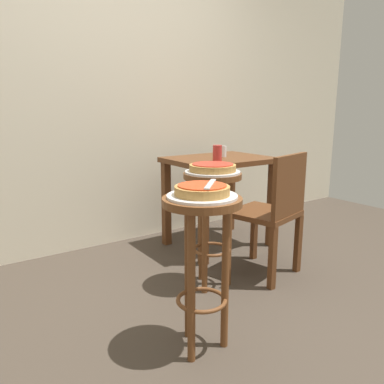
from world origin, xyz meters
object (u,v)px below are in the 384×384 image
at_px(pizza_server_knife, 210,184).
at_px(serving_plate_middle, 213,172).
at_px(pizza_middle, 213,167).
at_px(cup_near_edge, 217,153).
at_px(stool_foreground, 202,241).
at_px(stool_middle, 212,205).
at_px(dining_table, 219,175).
at_px(pizza_foreground, 202,190).
at_px(condiment_shaker, 224,151).
at_px(serving_plate_foreground, 202,196).
at_px(wooden_chair, 272,210).

bearing_deg(pizza_server_knife, serving_plate_middle, 6.77).
height_order(pizza_middle, cup_near_edge, cup_near_edge).
distance_m(stool_foreground, stool_middle, 0.66).
xyz_separation_m(pizza_middle, dining_table, (0.52, 0.57, -0.18)).
relative_size(pizza_middle, cup_near_edge, 2.37).
xyz_separation_m(stool_foreground, pizza_foreground, (0.00, 0.00, 0.24)).
distance_m(pizza_middle, dining_table, 0.79).
xyz_separation_m(pizza_middle, pizza_server_knife, (-0.41, -0.52, 0.03)).
xyz_separation_m(stool_middle, cup_near_edge, (0.36, 0.41, 0.27)).
distance_m(condiment_shaker, pizza_server_knife, 1.47).
height_order(pizza_foreground, pizza_middle, same).
distance_m(serving_plate_foreground, pizza_server_knife, 0.07).
relative_size(serving_plate_foreground, wooden_chair, 0.37).
height_order(serving_plate_foreground, dining_table, serving_plate_foreground).
bearing_deg(serving_plate_foreground, pizza_server_knife, -33.69).
bearing_deg(dining_table, cup_near_edge, -133.37).
xyz_separation_m(stool_middle, dining_table, (0.52, 0.57, 0.06)).
bearing_deg(stool_middle, stool_foreground, -131.84).
relative_size(serving_plate_foreground, condiment_shaker, 3.53).
distance_m(condiment_shaker, wooden_chair, 0.77).
bearing_deg(stool_middle, condiment_shaker, 45.54).
relative_size(stool_foreground, cup_near_edge, 6.15).
xyz_separation_m(pizza_foreground, pizza_server_knife, (0.03, -0.02, 0.03)).
height_order(stool_middle, dining_table, same).
distance_m(serving_plate_middle, cup_near_edge, 0.55).
height_order(pizza_foreground, stool_middle, pizza_foreground).
xyz_separation_m(serving_plate_foreground, condiment_shaker, (1.01, 1.08, 0.04)).
relative_size(serving_plate_middle, pizza_server_knife, 1.55).
bearing_deg(stool_foreground, cup_near_edge, 48.27).
xyz_separation_m(pizza_middle, cup_near_edge, (0.36, 0.41, 0.03)).
relative_size(pizza_foreground, cup_near_edge, 2.04).
xyz_separation_m(dining_table, cup_near_edge, (-0.15, -0.16, 0.21)).
bearing_deg(pizza_server_knife, dining_table, 4.95).
bearing_deg(pizza_foreground, condiment_shaker, 46.72).
height_order(stool_middle, pizza_middle, pizza_middle).
bearing_deg(stool_foreground, serving_plate_middle, 48.16).
bearing_deg(serving_plate_foreground, stool_middle, 48.16).
bearing_deg(dining_table, stool_foreground, -131.99).
distance_m(serving_plate_middle, pizza_middle, 0.03).
bearing_deg(pizza_server_knife, stool_middle, 6.77).
bearing_deg(condiment_shaker, serving_plate_foreground, -133.28).
xyz_separation_m(stool_foreground, stool_middle, (0.44, 0.50, 0.00)).
relative_size(stool_foreground, pizza_foreground, 3.02).
distance_m(stool_foreground, wooden_chair, 0.96).
relative_size(stool_middle, dining_table, 0.93).
relative_size(cup_near_edge, condiment_shaker, 1.35).
height_order(condiment_shaker, wooden_chair, wooden_chair).
bearing_deg(pizza_server_knife, wooden_chair, -18.69).
xyz_separation_m(stool_foreground, pizza_server_knife, (0.03, -0.02, 0.27)).
bearing_deg(pizza_foreground, stool_middle, 48.16).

